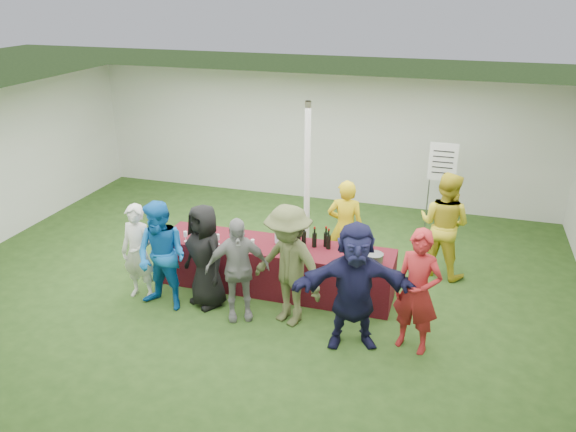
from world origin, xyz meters
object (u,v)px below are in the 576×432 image
(customer_1, at_px, (162,257))
(staff_back, at_px, (444,224))
(serving_table, at_px, (276,267))
(staff_pourer, at_px, (345,228))
(customer_6, at_px, (417,292))
(wine_list_sign, at_px, (442,169))
(customer_3, at_px, (237,269))
(customer_2, at_px, (205,256))
(customer_5, at_px, (354,286))
(customer_0, at_px, (138,252))
(dump_bucket, at_px, (374,260))
(customer_4, at_px, (288,266))

(customer_1, bearing_deg, staff_back, 39.88)
(serving_table, distance_m, staff_pourer, 1.30)
(customer_6, bearing_deg, wine_list_sign, 105.38)
(wine_list_sign, relative_size, customer_3, 1.18)
(serving_table, distance_m, customer_2, 1.17)
(staff_back, bearing_deg, customer_3, 61.33)
(wine_list_sign, distance_m, customer_2, 4.69)
(customer_5, xyz_separation_m, customer_6, (0.77, 0.14, -0.03))
(customer_0, bearing_deg, serving_table, 26.33)
(customer_0, distance_m, customer_5, 3.28)
(customer_0, height_order, customer_5, customer_5)
(customer_2, height_order, customer_3, customer_2)
(serving_table, height_order, customer_6, customer_6)
(dump_bucket, xyz_separation_m, wine_list_sign, (0.73, 2.99, 0.48))
(customer_6, bearing_deg, customer_2, -167.70)
(wine_list_sign, height_order, customer_0, wine_list_sign)
(customer_0, bearing_deg, dump_bucket, 12.53)
(wine_list_sign, distance_m, customer_3, 4.49)
(customer_0, relative_size, customer_4, 0.85)
(staff_pourer, xyz_separation_m, customer_6, (1.29, -1.77, 0.04))
(serving_table, relative_size, customer_0, 2.42)
(staff_back, bearing_deg, customer_0, 48.05)
(staff_back, height_order, customer_2, staff_back)
(staff_back, height_order, customer_4, customer_4)
(dump_bucket, height_order, customer_1, customer_1)
(staff_pourer, relative_size, customer_1, 0.98)
(dump_bucket, distance_m, customer_5, 0.86)
(customer_2, distance_m, customer_5, 2.27)
(customer_2, distance_m, customer_4, 1.29)
(staff_pourer, height_order, staff_back, staff_back)
(staff_pourer, distance_m, staff_back, 1.57)
(customer_0, relative_size, customer_1, 0.91)
(customer_5, distance_m, customer_6, 0.79)
(customer_4, bearing_deg, dump_bucket, 52.50)
(staff_back, distance_m, customer_3, 3.45)
(dump_bucket, relative_size, customer_4, 0.15)
(customer_4, bearing_deg, staff_pourer, 98.35)
(serving_table, distance_m, staff_back, 2.77)
(serving_table, relative_size, staff_back, 2.08)
(customer_6, bearing_deg, staff_back, 100.75)
(staff_pourer, relative_size, customer_0, 1.08)
(customer_2, distance_m, customer_3, 0.61)
(staff_back, xyz_separation_m, customer_4, (-1.95, -2.10, 0.01))
(dump_bucket, bearing_deg, staff_back, 59.59)
(staff_back, bearing_deg, customer_2, 53.44)
(serving_table, bearing_deg, customer_4, -60.91)
(wine_list_sign, distance_m, customer_1, 5.24)
(customer_5, bearing_deg, customer_0, 159.00)
(dump_bucket, bearing_deg, customer_3, -158.67)
(serving_table, relative_size, customer_5, 2.08)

